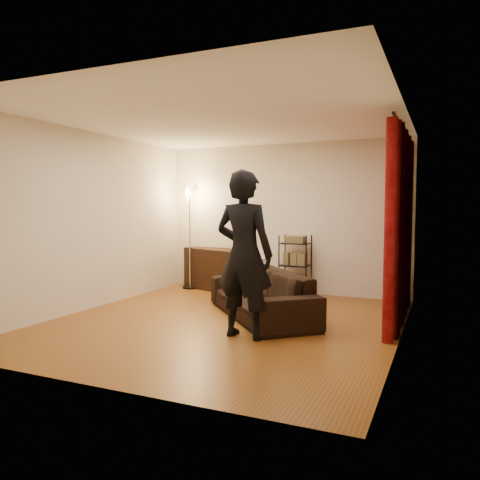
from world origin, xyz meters
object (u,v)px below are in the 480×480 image
at_px(sofa, 261,294).
at_px(person, 244,254).
at_px(wire_shelf, 295,266).
at_px(storage_boxes, 255,275).
at_px(floor_lamp, 190,237).
at_px(media_cabinet, 216,269).

bearing_deg(sofa, person, -31.46).
height_order(sofa, wire_shelf, wire_shelf).
distance_m(person, storage_boxes, 3.10).
xyz_separation_m(sofa, person, (0.19, -1.04, 0.67)).
relative_size(sofa, floor_lamp, 1.13).
distance_m(media_cabinet, wire_shelf, 1.56).
bearing_deg(media_cabinet, person, -36.13).
height_order(sofa, floor_lamp, floor_lamp).
distance_m(sofa, floor_lamp, 2.75).
distance_m(person, media_cabinet, 3.35).
distance_m(wire_shelf, floor_lamp, 2.12).
bearing_deg(wire_shelf, sofa, -81.78).
bearing_deg(media_cabinet, wire_shelf, 21.08).
bearing_deg(media_cabinet, storage_boxes, 26.44).
relative_size(sofa, person, 1.13).
bearing_deg(wire_shelf, storage_boxes, -178.13).
bearing_deg(floor_lamp, media_cabinet, 9.40).
relative_size(wire_shelf, floor_lamp, 0.54).
distance_m(person, wire_shelf, 2.82).
bearing_deg(floor_lamp, sofa, -38.30).
bearing_deg(person, sofa, -74.73).
height_order(sofa, person, person).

